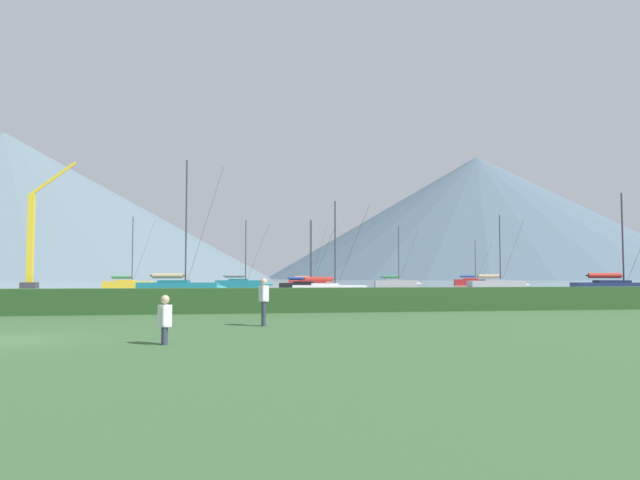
{
  "coord_description": "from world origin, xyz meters",
  "views": [
    {
      "loc": [
        5.96,
        -17.49,
        1.75
      ],
      "look_at": [
        17.97,
        52.12,
        5.91
      ],
      "focal_mm": 33.81,
      "sensor_mm": 36.0,
      "label": 1
    }
  ],
  "objects_px": {
    "sailboat_slip_7": "(308,286)",
    "sailboat_slip_9": "(308,283)",
    "sailboat_slip_0": "(180,287)",
    "sailboat_slip_5": "(618,288)",
    "person_standing_walker": "(264,298)",
    "dock_crane": "(32,246)",
    "sailboat_slip_12": "(497,284)",
    "sailboat_slip_8": "(242,283)",
    "sailboat_slip_4": "(396,283)",
    "sailboat_slip_1": "(473,282)",
    "sailboat_slip_10": "(129,284)",
    "person_seated_viewer": "(165,317)",
    "sailboat_slip_11": "(330,290)"
  },
  "relations": [
    {
      "from": "sailboat_slip_7",
      "to": "sailboat_slip_9",
      "type": "bearing_deg",
      "value": 96.96
    },
    {
      "from": "sailboat_slip_0",
      "to": "sailboat_slip_5",
      "type": "relative_size",
      "value": 1.37
    },
    {
      "from": "sailboat_slip_0",
      "to": "person_standing_walker",
      "type": "relative_size",
      "value": 7.44
    },
    {
      "from": "person_standing_walker",
      "to": "dock_crane",
      "type": "xyz_separation_m",
      "value": [
        -26.66,
        67.27,
        4.87
      ]
    },
    {
      "from": "sailboat_slip_0",
      "to": "dock_crane",
      "type": "relative_size",
      "value": 0.69
    },
    {
      "from": "sailboat_slip_5",
      "to": "sailboat_slip_12",
      "type": "height_order",
      "value": "sailboat_slip_12"
    },
    {
      "from": "sailboat_slip_8",
      "to": "sailboat_slip_9",
      "type": "distance_m",
      "value": 16.86
    },
    {
      "from": "sailboat_slip_4",
      "to": "dock_crane",
      "type": "distance_m",
      "value": 52.11
    },
    {
      "from": "sailboat_slip_0",
      "to": "sailboat_slip_7",
      "type": "relative_size",
      "value": 1.57
    },
    {
      "from": "sailboat_slip_1",
      "to": "person_standing_walker",
      "type": "relative_size",
      "value": 4.96
    },
    {
      "from": "sailboat_slip_0",
      "to": "sailboat_slip_8",
      "type": "relative_size",
      "value": 1.31
    },
    {
      "from": "person_standing_walker",
      "to": "sailboat_slip_10",
      "type": "bearing_deg",
      "value": 111.38
    },
    {
      "from": "sailboat_slip_5",
      "to": "person_seated_viewer",
      "type": "relative_size",
      "value": 7.16
    },
    {
      "from": "sailboat_slip_11",
      "to": "sailboat_slip_8",
      "type": "bearing_deg",
      "value": 105.46
    },
    {
      "from": "sailboat_slip_0",
      "to": "person_standing_walker",
      "type": "bearing_deg",
      "value": -74.74
    },
    {
      "from": "sailboat_slip_5",
      "to": "sailboat_slip_10",
      "type": "bearing_deg",
      "value": 156.17
    },
    {
      "from": "sailboat_slip_10",
      "to": "sailboat_slip_12",
      "type": "height_order",
      "value": "sailboat_slip_10"
    },
    {
      "from": "sailboat_slip_8",
      "to": "sailboat_slip_10",
      "type": "xyz_separation_m",
      "value": [
        -14.91,
        -0.38,
        -0.06
      ]
    },
    {
      "from": "dock_crane",
      "to": "sailboat_slip_1",
      "type": "bearing_deg",
      "value": 12.43
    },
    {
      "from": "sailboat_slip_8",
      "to": "person_standing_walker",
      "type": "distance_m",
      "value": 62.28
    },
    {
      "from": "sailboat_slip_5",
      "to": "sailboat_slip_7",
      "type": "bearing_deg",
      "value": 157.37
    },
    {
      "from": "sailboat_slip_10",
      "to": "sailboat_slip_8",
      "type": "bearing_deg",
      "value": 8.09
    },
    {
      "from": "sailboat_slip_7",
      "to": "dock_crane",
      "type": "relative_size",
      "value": 0.44
    },
    {
      "from": "sailboat_slip_4",
      "to": "sailboat_slip_10",
      "type": "relative_size",
      "value": 0.96
    },
    {
      "from": "sailboat_slip_4",
      "to": "sailboat_slip_7",
      "type": "xyz_separation_m",
      "value": [
        -16.92,
        -22.43,
        -0.05
      ]
    },
    {
      "from": "sailboat_slip_9",
      "to": "person_seated_viewer",
      "type": "xyz_separation_m",
      "value": [
        -15.81,
        -80.19,
        0.09
      ]
    },
    {
      "from": "sailboat_slip_7",
      "to": "sailboat_slip_10",
      "type": "relative_size",
      "value": 0.82
    },
    {
      "from": "sailboat_slip_5",
      "to": "person_standing_walker",
      "type": "bearing_deg",
      "value": -127.27
    },
    {
      "from": "sailboat_slip_7",
      "to": "sailboat_slip_9",
      "type": "distance_m",
      "value": 30.91
    },
    {
      "from": "sailboat_slip_1",
      "to": "dock_crane",
      "type": "xyz_separation_m",
      "value": [
        -71.42,
        -15.74,
        5.22
      ]
    },
    {
      "from": "person_seated_viewer",
      "to": "sailboat_slip_8",
      "type": "bearing_deg",
      "value": 88.11
    },
    {
      "from": "sailboat_slip_5",
      "to": "sailboat_slip_7",
      "type": "xyz_separation_m",
      "value": [
        -24.49,
        18.27,
        -0.12
      ]
    },
    {
      "from": "sailboat_slip_1",
      "to": "sailboat_slip_5",
      "type": "bearing_deg",
      "value": -85.88
    },
    {
      "from": "sailboat_slip_5",
      "to": "dock_crane",
      "type": "xyz_separation_m",
      "value": [
        -59.42,
        41.1,
        5.16
      ]
    },
    {
      "from": "sailboat_slip_9",
      "to": "sailboat_slip_10",
      "type": "distance_m",
      "value": 29.07
    },
    {
      "from": "sailboat_slip_0",
      "to": "person_seated_viewer",
      "type": "height_order",
      "value": "sailboat_slip_0"
    },
    {
      "from": "person_seated_viewer",
      "to": "person_standing_walker",
      "type": "xyz_separation_m",
      "value": [
        2.91,
        5.18,
        0.29
      ]
    },
    {
      "from": "sailboat_slip_4",
      "to": "sailboat_slip_9",
      "type": "xyz_separation_m",
      "value": [
        -12.29,
        8.13,
        -0.01
      ]
    },
    {
      "from": "sailboat_slip_4",
      "to": "sailboat_slip_5",
      "type": "height_order",
      "value": "sailboat_slip_4"
    },
    {
      "from": "sailboat_slip_9",
      "to": "sailboat_slip_11",
      "type": "bearing_deg",
      "value": -89.07
    },
    {
      "from": "sailboat_slip_9",
      "to": "sailboat_slip_12",
      "type": "xyz_separation_m",
      "value": [
        20.36,
        -24.91,
        0.06
      ]
    },
    {
      "from": "sailboat_slip_11",
      "to": "dock_crane",
      "type": "distance_m",
      "value": 52.9
    },
    {
      "from": "sailboat_slip_4",
      "to": "sailboat_slip_11",
      "type": "xyz_separation_m",
      "value": [
        -17.67,
        -39.63,
        -0.04
      ]
    },
    {
      "from": "sailboat_slip_0",
      "to": "sailboat_slip_11",
      "type": "relative_size",
      "value": 1.57
    },
    {
      "from": "person_standing_walker",
      "to": "dock_crane",
      "type": "distance_m",
      "value": 72.53
    },
    {
      "from": "sailboat_slip_7",
      "to": "sailboat_slip_8",
      "type": "height_order",
      "value": "sailboat_slip_8"
    },
    {
      "from": "sailboat_slip_0",
      "to": "sailboat_slip_10",
      "type": "height_order",
      "value": "sailboat_slip_0"
    },
    {
      "from": "person_seated_viewer",
      "to": "dock_crane",
      "type": "bearing_deg",
      "value": 110.32
    },
    {
      "from": "sailboat_slip_11",
      "to": "person_standing_walker",
      "type": "xyz_separation_m",
      "value": [
        -7.52,
        -27.25,
        0.41
      ]
    },
    {
      "from": "sailboat_slip_10",
      "to": "sailboat_slip_11",
      "type": "distance_m",
      "value": 40.26
    }
  ]
}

